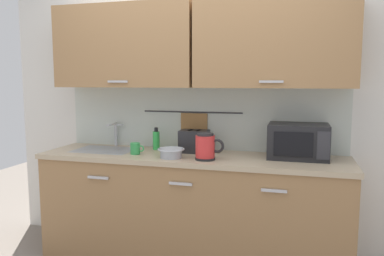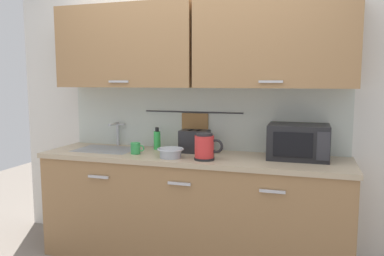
{
  "view_description": "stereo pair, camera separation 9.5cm",
  "coord_description": "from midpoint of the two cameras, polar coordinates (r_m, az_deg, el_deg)",
  "views": [
    {
      "loc": [
        0.82,
        -2.67,
        1.51
      ],
      "look_at": [
        -0.0,
        0.33,
        1.12
      ],
      "focal_mm": 35.69,
      "sensor_mm": 36.0,
      "label": 1
    },
    {
      "loc": [
        0.91,
        -2.64,
        1.51
      ],
      "look_at": [
        -0.0,
        0.33,
        1.12
      ],
      "focal_mm": 35.69,
      "sensor_mm": 36.0,
      "label": 2
    }
  ],
  "objects": [
    {
      "name": "back_wall_assembly",
      "position": [
        3.31,
        0.19,
        7.37
      ],
      "size": [
        3.7,
        0.41,
        2.5
      ],
      "color": "silver",
      "rests_on": "ground"
    },
    {
      "name": "electric_kettle",
      "position": [
        2.94,
        1.15,
        -2.83
      ],
      "size": [
        0.23,
        0.16,
        0.21
      ],
      "color": "black",
      "rests_on": "counter_unit"
    },
    {
      "name": "counter_unit",
      "position": [
        3.26,
        -1.09,
        -11.72
      ],
      "size": [
        2.53,
        0.64,
        0.9
      ],
      "color": "#997047",
      "rests_on": "ground"
    },
    {
      "name": "dish_soap_bottle",
      "position": [
        3.4,
        -6.17,
        -1.77
      ],
      "size": [
        0.06,
        0.06,
        0.2
      ],
      "color": "green",
      "rests_on": "counter_unit"
    },
    {
      "name": "sink_faucet",
      "position": [
        3.63,
        -12.18,
        -0.41
      ],
      "size": [
        0.09,
        0.17,
        0.22
      ],
      "color": "#B2B5BA",
      "rests_on": "counter_unit"
    },
    {
      "name": "mixing_bowl",
      "position": [
        3.03,
        -4.05,
        -3.64
      ],
      "size": [
        0.21,
        0.21,
        0.08
      ],
      "color": "#A5ADB7",
      "rests_on": "counter_unit"
    },
    {
      "name": "microwave",
      "position": [
        3.1,
        14.73,
        -1.9
      ],
      "size": [
        0.46,
        0.35,
        0.27
      ],
      "color": "black",
      "rests_on": "counter_unit"
    },
    {
      "name": "toaster",
      "position": [
        3.24,
        -0.5,
        -1.98
      ],
      "size": [
        0.26,
        0.17,
        0.19
      ],
      "color": "#232326",
      "rests_on": "counter_unit"
    },
    {
      "name": "mug_near_sink",
      "position": [
        3.21,
        -9.28,
        -3.05
      ],
      "size": [
        0.12,
        0.08,
        0.09
      ],
      "color": "green",
      "rests_on": "counter_unit"
    }
  ]
}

